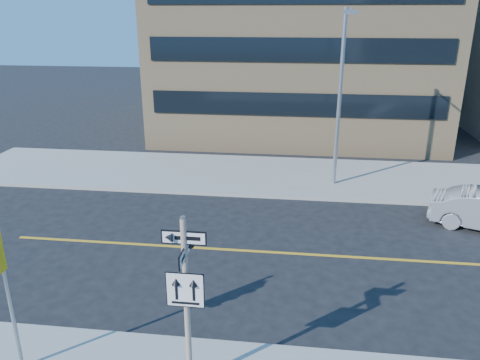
# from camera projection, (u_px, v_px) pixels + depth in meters

# --- Properties ---
(ground) EXTENTS (120.00, 120.00, 0.00)m
(ground) POSITION_uv_depth(u_px,v_px,m) (211.00, 319.00, 12.83)
(ground) COLOR black
(ground) RESTS_ON ground
(sign_pole) EXTENTS (0.92, 0.92, 4.06)m
(sign_pole) POSITION_uv_depth(u_px,v_px,m) (186.00, 295.00, 9.66)
(sign_pole) COLOR beige
(sign_pole) RESTS_ON near_sidewalk
(streetlight_a) EXTENTS (0.55, 2.25, 8.00)m
(streetlight_a) POSITION_uv_depth(u_px,v_px,m) (341.00, 88.00, 20.80)
(streetlight_a) COLOR gray
(streetlight_a) RESTS_ON far_sidewalk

